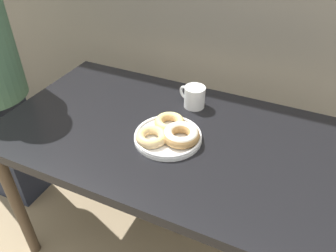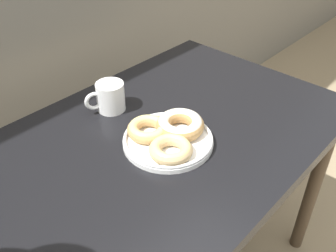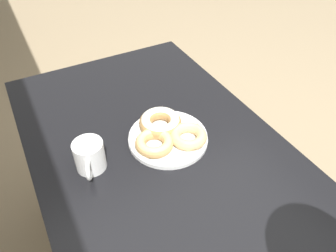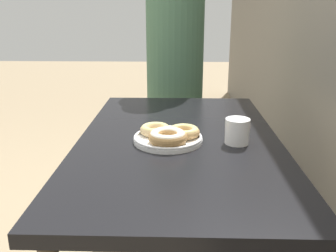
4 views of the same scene
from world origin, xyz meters
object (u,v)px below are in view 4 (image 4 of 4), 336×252
Objects in this scene: coffee_mug at (237,131)px; person_figure at (175,74)px; dining_table at (179,157)px; donut_plate at (169,135)px.

person_figure reaches higher than coffee_mug.
person_figure is at bearing -178.31° from dining_table.
dining_table is 0.25m from coffee_mug.
coffee_mug is at bearing 77.13° from dining_table.
coffee_mug is (-0.00, 0.25, 0.02)m from donut_plate.
coffee_mug is 0.98m from person_figure.
donut_plate is at bearing -0.66° from person_figure.
person_figure reaches higher than donut_plate.
person_figure is (-0.90, -0.03, 0.16)m from dining_table.
dining_table is 4.73× the size of donut_plate.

